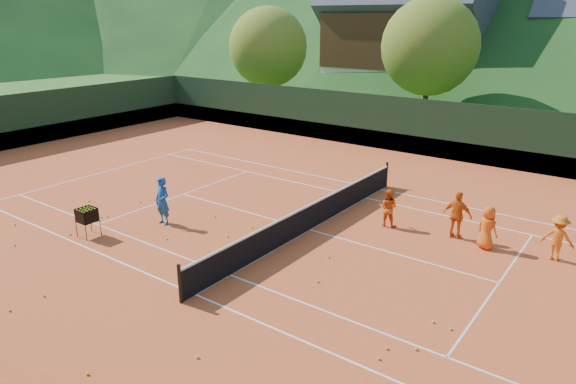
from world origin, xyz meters
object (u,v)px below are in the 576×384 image
Objects in this scene: student_d at (558,238)px; student_c at (487,228)px; chalet_left at (408,34)px; student_a at (388,208)px; tennis_net at (310,216)px; ball_hopper at (87,216)px; coach at (163,201)px; student_b at (457,215)px.

student_c is at bearing 14.12° from student_d.
student_c is at bearing -61.12° from chalet_left.
student_a is 5.36m from student_d.
student_c is (3.37, 0.16, 0.02)m from student_a.
tennis_net reaches higher than ball_hopper.
chalet_left is at bearing 100.19° from coach.
student_d is at bearing -177.53° from student_b.
student_a is 0.95× the size of student_d.
student_c is 5.79m from tennis_net.
student_a is 0.84× the size of student_b.
tennis_net is 32.04m from chalet_left.
student_d is 15.02m from ball_hopper.
coach reaches higher than ball_hopper.
tennis_net is (-2.02, -1.94, -0.19)m from student_a.
coach is 10.16m from student_b.
student_a is 2.35m from student_b.
student_c is (1.06, -0.24, -0.10)m from student_b.
student_a is 30.93m from chalet_left.
tennis_net is at bearing 20.85° from student_d.
coach is at bearing -149.76° from tennis_net.
student_d reaches higher than student_c.
student_b is (8.86, 4.98, -0.05)m from coach.
ball_hopper is (-13.07, -7.41, 0.02)m from student_d.
student_b is 1.09m from student_c.
tennis_net is at bearing 27.36° from student_b.
student_d is at bearing 177.66° from student_a.
student_a is at bearing 43.73° from tennis_net.
chalet_left is (-12.02, 28.06, 4.94)m from student_a.
student_a is at bearing 8.89° from student_b.
student_c is 0.10× the size of chalet_left.
student_d is (1.96, 0.42, 0.01)m from student_c.
coach reaches higher than student_c.
student_b is at bearing 5.38° from student_d.
coach is 7.99m from student_a.
student_a is 2.81m from tennis_net.
student_b is at bearing 9.52° from student_c.
student_d reaches higher than student_a.
ball_hopper is (-1.19, -2.25, -0.12)m from coach.
ball_hopper is (-5.71, -4.89, 0.25)m from tennis_net.
coach is 1.22× the size of student_c.
tennis_net is at bearing 43.70° from student_c.
chalet_left reaches higher than student_c.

